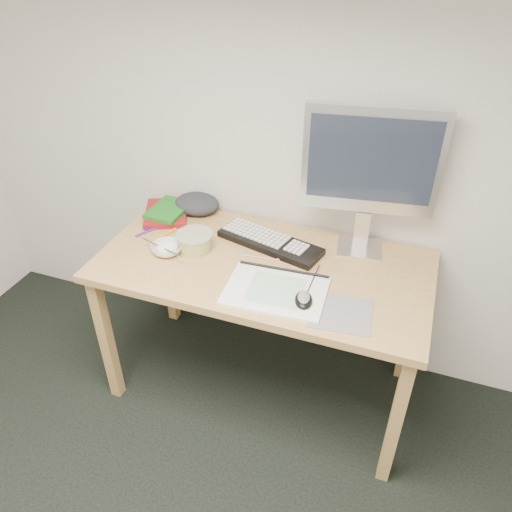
{
  "coord_description": "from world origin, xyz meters",
  "views": [
    {
      "loc": [
        0.51,
        -0.19,
        1.98
      ],
      "look_at": [
        -0.05,
        1.36,
        0.83
      ],
      "focal_mm": 35.0,
      "sensor_mm": 36.0,
      "label": 1
    }
  ],
  "objects_px": {
    "sketchpad": "(276,291)",
    "keyboard": "(270,242)",
    "monitor": "(371,165)",
    "rice_bowl": "(167,249)",
    "desk": "(263,278)"
  },
  "relations": [
    {
      "from": "desk",
      "to": "sketchpad",
      "type": "bearing_deg",
      "value": -56.13
    },
    {
      "from": "desk",
      "to": "monitor",
      "type": "distance_m",
      "value": 0.65
    },
    {
      "from": "sketchpad",
      "to": "rice_bowl",
      "type": "bearing_deg",
      "value": 166.22
    },
    {
      "from": "desk",
      "to": "rice_bowl",
      "type": "distance_m",
      "value": 0.43
    },
    {
      "from": "sketchpad",
      "to": "monitor",
      "type": "relative_size",
      "value": 0.62
    },
    {
      "from": "keyboard",
      "to": "sketchpad",
      "type": "bearing_deg",
      "value": -53.13
    },
    {
      "from": "sketchpad",
      "to": "monitor",
      "type": "height_order",
      "value": "monitor"
    },
    {
      "from": "sketchpad",
      "to": "rice_bowl",
      "type": "height_order",
      "value": "rice_bowl"
    },
    {
      "from": "desk",
      "to": "sketchpad",
      "type": "xyz_separation_m",
      "value": [
        0.11,
        -0.17,
        0.09
      ]
    },
    {
      "from": "monitor",
      "to": "keyboard",
      "type": "bearing_deg",
      "value": -172.21
    },
    {
      "from": "keyboard",
      "to": "monitor",
      "type": "xyz_separation_m",
      "value": [
        0.38,
        0.11,
        0.38
      ]
    },
    {
      "from": "sketchpad",
      "to": "keyboard",
      "type": "distance_m",
      "value": 0.33
    },
    {
      "from": "keyboard",
      "to": "monitor",
      "type": "distance_m",
      "value": 0.55
    },
    {
      "from": "monitor",
      "to": "rice_bowl",
      "type": "xyz_separation_m",
      "value": [
        -0.78,
        -0.32,
        -0.38
      ]
    },
    {
      "from": "desk",
      "to": "keyboard",
      "type": "distance_m",
      "value": 0.17
    }
  ]
}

